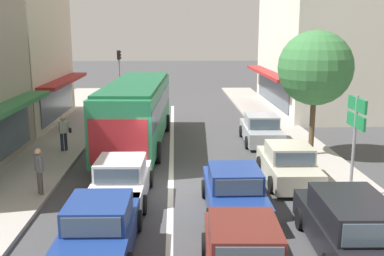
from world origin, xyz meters
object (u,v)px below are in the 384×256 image
at_px(sedan_queue_far_back, 121,181).
at_px(street_tree_right, 315,68).
at_px(parked_wagon_kerb_front, 349,226).
at_px(hatchback_adjacent_lane_lead, 243,253).
at_px(pedestrian_with_handbag_near, 64,131).
at_px(directional_road_sign, 356,122).
at_px(parked_sedan_kerb_third, 261,130).
at_px(sedan_behind_bus_near, 234,192).
at_px(pedestrian_browsing_midblock, 39,168).
at_px(sedan_behind_bus_mid, 100,229).
at_px(traffic_light_downstreet, 119,68).
at_px(parked_sedan_kerb_second, 288,165).
at_px(city_bus, 137,109).

distance_m(sedan_queue_far_back, street_tree_right, 10.07).
bearing_deg(parked_wagon_kerb_front, hatchback_adjacent_lane_lead, -156.67).
bearing_deg(pedestrian_with_handbag_near, directional_road_sign, -29.65).
distance_m(parked_sedan_kerb_third, street_tree_right, 4.68).
height_order(sedan_behind_bus_near, pedestrian_browsing_midblock, pedestrian_browsing_midblock).
bearing_deg(hatchback_adjacent_lane_lead, sedan_behind_bus_mid, 156.35).
distance_m(sedan_behind_bus_near, traffic_light_downstreet, 21.84).
bearing_deg(pedestrian_with_handbag_near, parked_sedan_kerb_second, -24.64).
relative_size(city_bus, street_tree_right, 1.92).
relative_size(hatchback_adjacent_lane_lead, street_tree_right, 0.66).
distance_m(parked_sedan_kerb_second, pedestrian_browsing_midblock, 9.06).
xyz_separation_m(sedan_behind_bus_mid, sedan_queue_far_back, (0.13, 3.74, 0.00)).
height_order(hatchback_adjacent_lane_lead, pedestrian_with_handbag_near, pedestrian_with_handbag_near).
distance_m(parked_wagon_kerb_front, street_tree_right, 9.79).
bearing_deg(hatchback_adjacent_lane_lead, traffic_light_downstreet, 102.87).
height_order(hatchback_adjacent_lane_lead, parked_sedan_kerb_third, hatchback_adjacent_lane_lead).
relative_size(parked_sedan_kerb_second, parked_sedan_kerb_third, 0.99).
bearing_deg(street_tree_right, sedan_queue_far_back, -147.79).
relative_size(sedan_behind_bus_near, hatchback_adjacent_lane_lead, 1.12).
xyz_separation_m(city_bus, directional_road_sign, (7.82, -7.62, 0.82)).
bearing_deg(city_bus, sedan_behind_bus_near, -66.25).
bearing_deg(street_tree_right, hatchback_adjacent_lane_lead, -114.39).
bearing_deg(parked_sedan_kerb_third, sedan_behind_bus_mid, -118.97).
xyz_separation_m(parked_sedan_kerb_second, parked_sedan_kerb_third, (0.12, 6.09, 0.00)).
height_order(hatchback_adjacent_lane_lead, parked_wagon_kerb_front, parked_wagon_kerb_front).
xyz_separation_m(sedan_behind_bus_near, parked_sedan_kerb_second, (2.44, 2.86, 0.00)).
xyz_separation_m(city_bus, pedestrian_browsing_midblock, (-2.78, -7.03, -0.81)).
relative_size(sedan_behind_bus_near, pedestrian_with_handbag_near, 2.58).
distance_m(sedan_behind_bus_mid, pedestrian_browsing_midblock, 4.85).
distance_m(hatchback_adjacent_lane_lead, parked_wagon_kerb_front, 3.20).
relative_size(city_bus, parked_sedan_kerb_third, 2.58).
bearing_deg(sedan_queue_far_back, parked_sedan_kerb_second, 15.33).
xyz_separation_m(sedan_behind_bus_near, traffic_light_downstreet, (-6.05, 20.87, 2.19)).
bearing_deg(sedan_queue_far_back, traffic_light_downstreet, 96.82).
bearing_deg(parked_wagon_kerb_front, sedan_behind_bus_near, 132.56).
height_order(traffic_light_downstreet, directional_road_sign, traffic_light_downstreet).
xyz_separation_m(sedan_behind_bus_near, pedestrian_with_handbag_near, (-7.06, 7.21, 0.40)).
distance_m(sedan_behind_bus_near, directional_road_sign, 4.66).
bearing_deg(sedan_behind_bus_near, parked_sedan_kerb_second, 49.54).
height_order(sedan_behind_bus_near, pedestrian_with_handbag_near, pedestrian_with_handbag_near).
relative_size(sedan_behind_bus_mid, street_tree_right, 0.74).
bearing_deg(city_bus, pedestrian_with_handbag_near, -159.13).
xyz_separation_m(sedan_queue_far_back, parked_wagon_kerb_front, (6.28, -4.00, 0.08)).
bearing_deg(directional_road_sign, pedestrian_browsing_midblock, 176.82).
relative_size(parked_wagon_kerb_front, pedestrian_with_handbag_near, 2.79).
height_order(sedan_behind_bus_mid, traffic_light_downstreet, traffic_light_downstreet).
bearing_deg(traffic_light_downstreet, parked_sedan_kerb_second, -64.79).
xyz_separation_m(city_bus, hatchback_adjacent_lane_lead, (3.39, -12.56, -1.17)).
height_order(parked_sedan_kerb_third, pedestrian_with_handbag_near, pedestrian_with_handbag_near).
xyz_separation_m(city_bus, parked_sedan_kerb_second, (6.17, -5.62, -1.22)).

